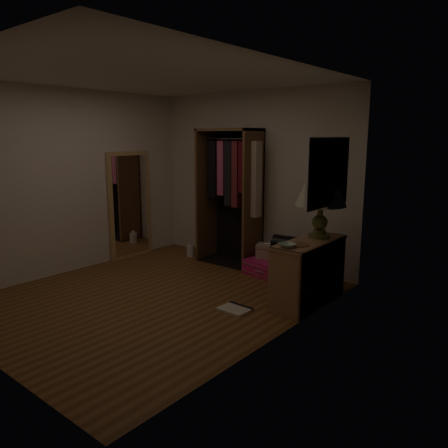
{
  "coord_description": "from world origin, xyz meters",
  "views": [
    {
      "loc": [
        3.88,
        -3.41,
        1.93
      ],
      "look_at": [
        0.3,
        0.95,
        0.8
      ],
      "focal_mm": 35.0,
      "sensor_mm": 36.0,
      "label": 1
    }
  ],
  "objects_px": {
    "black_bag": "(287,250)",
    "console_bookshelf": "(310,270)",
    "table_lamp": "(321,192)",
    "pink_suitcase": "(271,268)",
    "white_jug": "(191,251)",
    "open_wardrobe": "(233,185)",
    "floor_mirror": "(130,205)",
    "train_case": "(267,251)"
  },
  "relations": [
    {
      "from": "floor_mirror",
      "to": "pink_suitcase",
      "type": "height_order",
      "value": "floor_mirror"
    },
    {
      "from": "black_bag",
      "to": "console_bookshelf",
      "type": "bearing_deg",
      "value": -46.19
    },
    {
      "from": "console_bookshelf",
      "to": "pink_suitcase",
      "type": "distance_m",
      "value": 1.11
    },
    {
      "from": "pink_suitcase",
      "to": "table_lamp",
      "type": "height_order",
      "value": "table_lamp"
    },
    {
      "from": "open_wardrobe",
      "to": "table_lamp",
      "type": "xyz_separation_m",
      "value": [
        1.74,
        -0.54,
        0.09
      ]
    },
    {
      "from": "console_bookshelf",
      "to": "pink_suitcase",
      "type": "xyz_separation_m",
      "value": [
        -0.91,
        0.56,
        -0.29
      ]
    },
    {
      "from": "train_case",
      "to": "white_jug",
      "type": "distance_m",
      "value": 1.47
    },
    {
      "from": "console_bookshelf",
      "to": "white_jug",
      "type": "distance_m",
      "value": 2.56
    },
    {
      "from": "white_jug",
      "to": "floor_mirror",
      "type": "bearing_deg",
      "value": -141.78
    },
    {
      "from": "floor_mirror",
      "to": "table_lamp",
      "type": "xyz_separation_m",
      "value": [
        3.24,
        0.23,
        0.45
      ]
    },
    {
      "from": "open_wardrobe",
      "to": "pink_suitcase",
      "type": "xyz_separation_m",
      "value": [
        0.82,
        -0.17,
        -1.11
      ]
    },
    {
      "from": "black_bag",
      "to": "white_jug",
      "type": "bearing_deg",
      "value": 172.26
    },
    {
      "from": "floor_mirror",
      "to": "white_jug",
      "type": "distance_m",
      "value": 1.23
    },
    {
      "from": "train_case",
      "to": "console_bookshelf",
      "type": "bearing_deg",
      "value": -49.44
    },
    {
      "from": "floor_mirror",
      "to": "train_case",
      "type": "distance_m",
      "value": 2.37
    },
    {
      "from": "train_case",
      "to": "white_jug",
      "type": "xyz_separation_m",
      "value": [
        -1.45,
        -0.08,
        -0.22
      ]
    },
    {
      "from": "black_bag",
      "to": "table_lamp",
      "type": "xyz_separation_m",
      "value": [
        0.65,
        -0.34,
        0.88
      ]
    },
    {
      "from": "console_bookshelf",
      "to": "black_bag",
      "type": "bearing_deg",
      "value": 140.51
    },
    {
      "from": "pink_suitcase",
      "to": "train_case",
      "type": "bearing_deg",
      "value": 151.53
    },
    {
      "from": "console_bookshelf",
      "to": "floor_mirror",
      "type": "relative_size",
      "value": 0.66
    },
    {
      "from": "floor_mirror",
      "to": "table_lamp",
      "type": "height_order",
      "value": "floor_mirror"
    },
    {
      "from": "console_bookshelf",
      "to": "open_wardrobe",
      "type": "height_order",
      "value": "open_wardrobe"
    },
    {
      "from": "open_wardrobe",
      "to": "black_bag",
      "type": "height_order",
      "value": "open_wardrobe"
    },
    {
      "from": "white_jug",
      "to": "table_lamp",
      "type": "bearing_deg",
      "value": -8.49
    },
    {
      "from": "open_wardrobe",
      "to": "pink_suitcase",
      "type": "distance_m",
      "value": 1.39
    },
    {
      "from": "black_bag",
      "to": "table_lamp",
      "type": "bearing_deg",
      "value": -34.24
    },
    {
      "from": "table_lamp",
      "to": "pink_suitcase",
      "type": "bearing_deg",
      "value": 157.98
    },
    {
      "from": "pink_suitcase",
      "to": "black_bag",
      "type": "distance_m",
      "value": 0.41
    },
    {
      "from": "open_wardrobe",
      "to": "pink_suitcase",
      "type": "bearing_deg",
      "value": -11.68
    },
    {
      "from": "white_jug",
      "to": "pink_suitcase",
      "type": "bearing_deg",
      "value": -0.01
    },
    {
      "from": "black_bag",
      "to": "table_lamp",
      "type": "relative_size",
      "value": 0.53
    },
    {
      "from": "open_wardrobe",
      "to": "train_case",
      "type": "bearing_deg",
      "value": -6.93
    },
    {
      "from": "train_case",
      "to": "table_lamp",
      "type": "xyz_separation_m",
      "value": [
        1.03,
        -0.45,
        0.98
      ]
    },
    {
      "from": "open_wardrobe",
      "to": "white_jug",
      "type": "distance_m",
      "value": 1.35
    },
    {
      "from": "white_jug",
      "to": "open_wardrobe",
      "type": "bearing_deg",
      "value": 12.88
    },
    {
      "from": "open_wardrobe",
      "to": "table_lamp",
      "type": "distance_m",
      "value": 1.82
    },
    {
      "from": "black_bag",
      "to": "white_jug",
      "type": "relative_size",
      "value": 1.79
    },
    {
      "from": "open_wardrobe",
      "to": "table_lamp",
      "type": "height_order",
      "value": "open_wardrobe"
    },
    {
      "from": "floor_mirror",
      "to": "pink_suitcase",
      "type": "xyz_separation_m",
      "value": [
        2.33,
        0.6,
        -0.74
      ]
    },
    {
      "from": "console_bookshelf",
      "to": "black_bag",
      "type": "relative_size",
      "value": 2.76
    },
    {
      "from": "pink_suitcase",
      "to": "white_jug",
      "type": "bearing_deg",
      "value": -172.82
    },
    {
      "from": "console_bookshelf",
      "to": "floor_mirror",
      "type": "distance_m",
      "value": 3.27
    }
  ]
}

